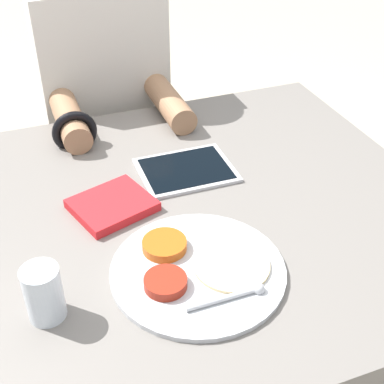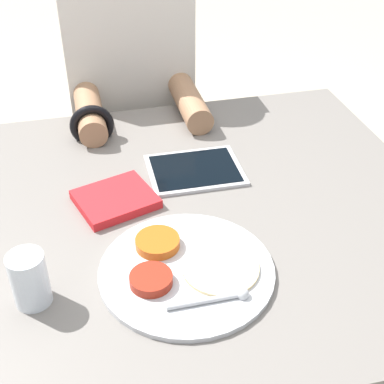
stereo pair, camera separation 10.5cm
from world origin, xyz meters
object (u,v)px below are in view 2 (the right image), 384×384
object	(u,v)px
red_notebook	(116,200)
person_diner	(134,136)
tablet_device	(195,170)
thali_tray	(186,268)
drinking_glass	(29,279)

from	to	relation	value
red_notebook	person_diner	world-z (taller)	person_diner
tablet_device	thali_tray	bearing A→B (deg)	-106.50
tablet_device	person_diner	world-z (taller)	person_diner
thali_tray	person_diner	size ratio (longest dim) A/B	0.25
thali_tray	drinking_glass	size ratio (longest dim) A/B	3.18
red_notebook	drinking_glass	world-z (taller)	drinking_glass
thali_tray	red_notebook	bearing A→B (deg)	112.69
thali_tray	tablet_device	distance (m)	0.32
drinking_glass	person_diner	bearing A→B (deg)	71.06
red_notebook	person_diner	size ratio (longest dim) A/B	0.15
tablet_device	drinking_glass	world-z (taller)	drinking_glass
red_notebook	tablet_device	size ratio (longest dim) A/B	0.88
red_notebook	person_diner	bearing A→B (deg)	78.95
drinking_glass	red_notebook	bearing A→B (deg)	55.36
thali_tray	tablet_device	world-z (taller)	thali_tray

